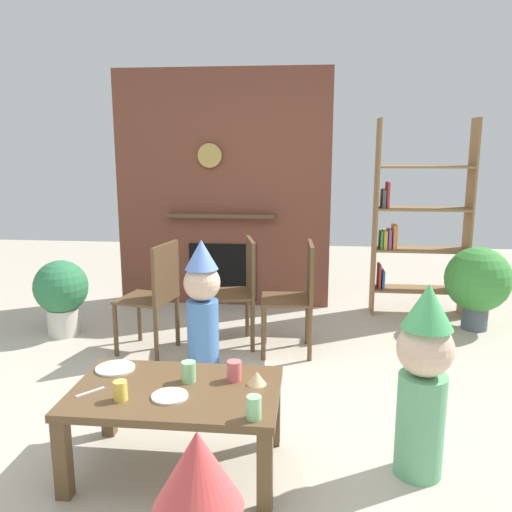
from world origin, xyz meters
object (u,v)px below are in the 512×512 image
object	(u,v)px
paper_cup_center	(120,391)
dining_chair_left	(156,291)
potted_plant_tall	(478,281)
potted_plant_short	(61,292)
paper_cup_near_left	(254,408)
paper_plate_front	(170,396)
child_in_pink	(423,376)
bookshelf	(415,226)
child_by_the_chairs	(202,301)
paper_cup_far_left	(234,371)
paper_plate_rear	(115,368)
paper_cup_near_right	(189,372)
dining_chair_right	(298,291)
dining_chair_middle	(239,286)
birthday_cake_slice	(257,378)
coffee_table	(176,401)

from	to	relation	value
paper_cup_center	dining_chair_left	world-z (taller)	dining_chair_left
potted_plant_tall	potted_plant_short	bearing A→B (deg)	-171.63
paper_cup_near_left	dining_chair_left	distance (m)	2.05
paper_plate_front	child_in_pink	distance (m)	1.25
dining_chair_left	child_in_pink	bearing A→B (deg)	153.34
bookshelf	potted_plant_tall	bearing A→B (deg)	-39.27
potted_plant_short	bookshelf	bearing A→B (deg)	16.75
child_by_the_chairs	paper_cup_center	bearing A→B (deg)	-9.86
paper_cup_far_left	potted_plant_tall	xyz separation A→B (m)	(1.89, 2.26, -0.05)
paper_cup_far_left	paper_plate_rear	world-z (taller)	paper_cup_far_left
paper_cup_near_left	paper_plate_front	xyz separation A→B (m)	(-0.43, 0.16, -0.05)
paper_cup_near_right	child_in_pink	bearing A→B (deg)	-0.15
paper_cup_near_right	dining_chair_right	world-z (taller)	dining_chair_right
paper_cup_near_right	child_by_the_chairs	distance (m)	1.20
bookshelf	paper_cup_near_right	xyz separation A→B (m)	(-1.62, -2.71, -0.38)
dining_chair_middle	child_in_pink	bearing A→B (deg)	110.46
paper_cup_far_left	paper_plate_rear	distance (m)	0.67
paper_cup_far_left	dining_chair_right	distance (m)	1.56
dining_chair_right	child_by_the_chairs	bearing A→B (deg)	25.25
child_in_pink	potted_plant_short	distance (m)	3.25
paper_plate_front	birthday_cake_slice	bearing A→B (deg)	24.95
bookshelf	birthday_cake_slice	bearing A→B (deg)	-115.04
dining_chair_right	birthday_cake_slice	bearing A→B (deg)	80.11
child_in_pink	dining_chair_left	distance (m)	2.30
paper_cup_near_right	dining_chair_left	size ratio (longest dim) A/B	0.12
paper_cup_near_left	paper_cup_far_left	xyz separation A→B (m)	(-0.14, 0.39, -0.00)
dining_chair_left	birthday_cake_slice	bearing A→B (deg)	135.99
paper_cup_near_left	child_by_the_chairs	xyz separation A→B (m)	(-0.55, 1.53, 0.02)
dining_chair_right	coffee_table	bearing A→B (deg)	67.31
dining_chair_left	dining_chair_middle	xyz separation A→B (m)	(0.64, 0.24, 0.00)
coffee_table	potted_plant_tall	world-z (taller)	potted_plant_tall
paper_plate_rear	child_by_the_chairs	distance (m)	1.11
child_in_pink	coffee_table	bearing A→B (deg)	0.00
paper_plate_rear	child_by_the_chairs	bearing A→B (deg)	76.29
bookshelf	birthday_cake_slice	distance (m)	3.01
coffee_table	dining_chair_right	xyz separation A→B (m)	(0.57, 1.66, 0.14)
dining_chair_middle	potted_plant_short	xyz separation A→B (m)	(-1.58, 0.07, -0.12)
bookshelf	paper_cup_far_left	bearing A→B (deg)	-117.41
paper_cup_near_left	paper_cup_far_left	distance (m)	0.41
paper_plate_rear	potted_plant_tall	distance (m)	3.36
dining_chair_left	potted_plant_short	bearing A→B (deg)	-5.32
paper_cup_near_left	paper_cup_near_right	xyz separation A→B (m)	(-0.38, 0.35, -0.00)
paper_cup_near_right	dining_chair_left	xyz separation A→B (m)	(-0.60, 1.45, 0.01)
paper_plate_front	paper_plate_rear	distance (m)	0.48
paper_cup_center	dining_chair_right	world-z (taller)	dining_chair_right
paper_plate_rear	paper_plate_front	bearing A→B (deg)	-37.26
paper_cup_far_left	dining_chair_left	bearing A→B (deg)	120.61
paper_cup_near_left	dining_chair_right	xyz separation A→B (m)	(0.15, 1.92, 0.01)
dining_chair_right	paper_plate_rear	bearing A→B (deg)	53.08
coffee_table	paper_cup_near_left	distance (m)	0.51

